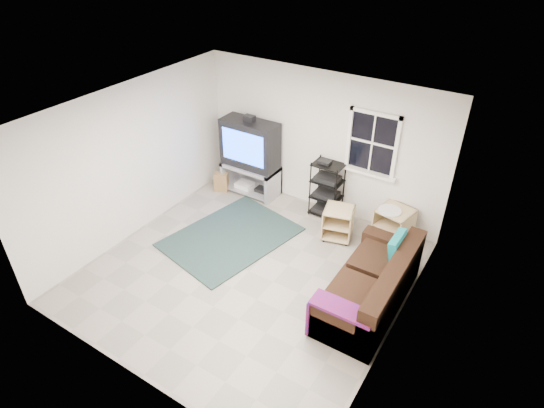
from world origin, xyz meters
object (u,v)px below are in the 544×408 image
Objects in this scene: tv_unit at (251,152)px; sofa at (371,287)px; av_rack at (327,192)px; side_table_left at (339,221)px; side_table_right at (395,221)px.

tv_unit is 3.64m from sofa.
sofa is (3.19, -1.66, -0.57)m from tv_unit.
sofa is (1.58, -1.74, -0.15)m from av_rack.
side_table_left is 0.94m from side_table_right.
tv_unit is at bearing 169.07° from side_table_left.
side_table_left is at bearing -45.03° from av_rack.
sofa is (1.10, -1.25, 0.02)m from side_table_left.
side_table_right is at bearing 0.73° from tv_unit.
tv_unit is 2.76× the size of side_table_left.
tv_unit reaches higher than side_table_right.
side_table_right reaches higher than side_table_left.
sofa reaches higher than side_table_left.
side_table_left is at bearing 131.23° from sofa.
side_table_right is at bearing 27.99° from side_table_left.
av_rack is 2.36m from sofa.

